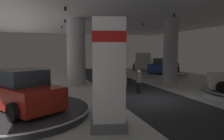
{
  "coord_description": "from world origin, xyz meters",
  "views": [
    {
      "loc": [
        -5.76,
        -10.7,
        2.78
      ],
      "look_at": [
        -1.3,
        3.86,
        1.4
      ],
      "focal_mm": 33.11,
      "sensor_mm": 36.0,
      "label": 1
    }
  ],
  "objects_px": {
    "visitor_walking_far": "(139,80)",
    "brand_sign_pylon": "(109,74)",
    "display_platform_far_right": "(164,74)",
    "display_car_far_right": "(164,66)",
    "visitor_walking_near": "(121,70)",
    "display_car_near_left": "(21,91)",
    "column_left": "(76,52)",
    "display_platform_near_left": "(21,112)",
    "pickup_truck_deep_right": "(144,62)",
    "display_platform_deep_right": "(145,70)",
    "column_right": "(170,52)"
  },
  "relations": [
    {
      "from": "display_platform_deep_right",
      "to": "visitor_walking_far",
      "type": "bearing_deg",
      "value": -117.35
    },
    {
      "from": "display_car_far_right",
      "to": "visitor_walking_near",
      "type": "bearing_deg",
      "value": -164.85
    },
    {
      "from": "visitor_walking_far",
      "to": "visitor_walking_near",
      "type": "bearing_deg",
      "value": 79.67
    },
    {
      "from": "pickup_truck_deep_right",
      "to": "display_car_far_right",
      "type": "xyz_separation_m",
      "value": [
        0.02,
        -5.05,
        -0.18
      ]
    },
    {
      "from": "pickup_truck_deep_right",
      "to": "display_platform_far_right",
      "type": "distance_m",
      "value": 5.15
    },
    {
      "from": "visitor_walking_far",
      "to": "brand_sign_pylon",
      "type": "bearing_deg",
      "value": -123.22
    },
    {
      "from": "display_platform_near_left",
      "to": "pickup_truck_deep_right",
      "type": "bearing_deg",
      "value": 50.08
    },
    {
      "from": "column_left",
      "to": "display_car_far_right",
      "type": "distance_m",
      "value": 11.26
    },
    {
      "from": "column_left",
      "to": "visitor_walking_near",
      "type": "relative_size",
      "value": 3.46
    },
    {
      "from": "column_right",
      "to": "display_car_far_right",
      "type": "bearing_deg",
      "value": 63.93
    },
    {
      "from": "pickup_truck_deep_right",
      "to": "visitor_walking_far",
      "type": "distance_m",
      "value": 15.59
    },
    {
      "from": "brand_sign_pylon",
      "to": "display_platform_near_left",
      "type": "xyz_separation_m",
      "value": [
        -3.15,
        2.76,
        -1.84
      ]
    },
    {
      "from": "display_platform_far_right",
      "to": "visitor_walking_near",
      "type": "relative_size",
      "value": 3.49
    },
    {
      "from": "display_car_far_right",
      "to": "visitor_walking_near",
      "type": "xyz_separation_m",
      "value": [
        -5.84,
        -1.58,
        -0.15
      ]
    },
    {
      "from": "brand_sign_pylon",
      "to": "pickup_truck_deep_right",
      "type": "bearing_deg",
      "value": 60.94
    },
    {
      "from": "display_platform_deep_right",
      "to": "display_platform_far_right",
      "type": "bearing_deg",
      "value": -91.31
    },
    {
      "from": "display_platform_far_right",
      "to": "display_car_far_right",
      "type": "distance_m",
      "value": 0.89
    },
    {
      "from": "display_platform_deep_right",
      "to": "pickup_truck_deep_right",
      "type": "relative_size",
      "value": 1.06
    },
    {
      "from": "pickup_truck_deep_right",
      "to": "display_car_near_left",
      "type": "xyz_separation_m",
      "value": [
        -13.92,
        -16.68,
        -0.15
      ]
    },
    {
      "from": "brand_sign_pylon",
      "to": "display_platform_far_right",
      "type": "distance_m",
      "value": 18.1
    },
    {
      "from": "display_car_far_right",
      "to": "visitor_walking_far",
      "type": "distance_m",
      "value": 11.35
    },
    {
      "from": "pickup_truck_deep_right",
      "to": "visitor_walking_far",
      "type": "bearing_deg",
      "value": -117.28
    },
    {
      "from": "column_right",
      "to": "visitor_walking_near",
      "type": "bearing_deg",
      "value": 130.44
    },
    {
      "from": "column_left",
      "to": "pickup_truck_deep_right",
      "type": "height_order",
      "value": "column_left"
    },
    {
      "from": "display_platform_near_left",
      "to": "column_right",
      "type": "bearing_deg",
      "value": 28.87
    },
    {
      "from": "display_car_near_left",
      "to": "column_left",
      "type": "bearing_deg",
      "value": 67.05
    },
    {
      "from": "brand_sign_pylon",
      "to": "display_platform_near_left",
      "type": "bearing_deg",
      "value": 138.81
    },
    {
      "from": "column_right",
      "to": "pickup_truck_deep_right",
      "type": "bearing_deg",
      "value": 75.94
    },
    {
      "from": "display_platform_far_right",
      "to": "visitor_walking_near",
      "type": "bearing_deg",
      "value": -164.78
    },
    {
      "from": "column_right",
      "to": "pickup_truck_deep_right",
      "type": "xyz_separation_m",
      "value": [
        2.61,
        10.41,
        -1.52
      ]
    },
    {
      "from": "display_platform_deep_right",
      "to": "display_car_near_left",
      "type": "relative_size",
      "value": 1.33
    },
    {
      "from": "brand_sign_pylon",
      "to": "display_car_far_right",
      "type": "bearing_deg",
      "value": 53.05
    },
    {
      "from": "visitor_walking_far",
      "to": "display_platform_far_right",
      "type": "bearing_deg",
      "value": 50.82
    },
    {
      "from": "display_platform_far_right",
      "to": "visitor_walking_near",
      "type": "height_order",
      "value": "visitor_walking_near"
    },
    {
      "from": "display_platform_deep_right",
      "to": "display_platform_near_left",
      "type": "bearing_deg",
      "value": -129.79
    },
    {
      "from": "visitor_walking_near",
      "to": "display_platform_deep_right",
      "type": "bearing_deg",
      "value": 49.06
    },
    {
      "from": "pickup_truck_deep_right",
      "to": "display_platform_near_left",
      "type": "bearing_deg",
      "value": -129.92
    },
    {
      "from": "pickup_truck_deep_right",
      "to": "visitor_walking_far",
      "type": "height_order",
      "value": "pickup_truck_deep_right"
    },
    {
      "from": "column_left",
      "to": "column_right",
      "type": "bearing_deg",
      "value": -12.55
    },
    {
      "from": "column_left",
      "to": "display_platform_near_left",
      "type": "xyz_separation_m",
      "value": [
        -3.42,
        -8.01,
        -2.57
      ]
    },
    {
      "from": "column_left",
      "to": "display_platform_near_left",
      "type": "distance_m",
      "value": 9.08
    },
    {
      "from": "column_left",
      "to": "brand_sign_pylon",
      "type": "height_order",
      "value": "column_left"
    },
    {
      "from": "pickup_truck_deep_right",
      "to": "display_car_near_left",
      "type": "height_order",
      "value": "pickup_truck_deep_right"
    },
    {
      "from": "column_right",
      "to": "display_car_near_left",
      "type": "distance_m",
      "value": 13.04
    },
    {
      "from": "column_right",
      "to": "column_left",
      "type": "distance_m",
      "value": 8.1
    },
    {
      "from": "pickup_truck_deep_right",
      "to": "visitor_walking_near",
      "type": "distance_m",
      "value": 8.83
    },
    {
      "from": "column_left",
      "to": "display_car_near_left",
      "type": "relative_size",
      "value": 1.22
    },
    {
      "from": "display_platform_near_left",
      "to": "brand_sign_pylon",
      "type": "bearing_deg",
      "value": -41.19
    },
    {
      "from": "brand_sign_pylon",
      "to": "pickup_truck_deep_right",
      "type": "height_order",
      "value": "brand_sign_pylon"
    },
    {
      "from": "brand_sign_pylon",
      "to": "visitor_walking_far",
      "type": "relative_size",
      "value": 2.45
    }
  ]
}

